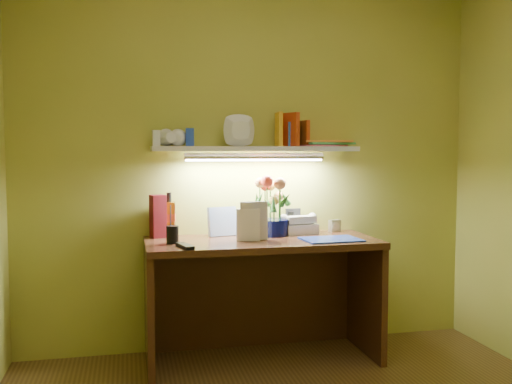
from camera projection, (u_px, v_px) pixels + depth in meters
desk at (262, 300)px, 3.48m from camera, size 1.40×0.60×0.75m
flower_bouquet at (272, 207)px, 3.61m from camera, size 0.29×0.29×0.36m
telephone at (298, 224)px, 3.69m from camera, size 0.25×0.21×0.13m
desk_clock at (335, 226)px, 3.79m from camera, size 0.09×0.06×0.08m
whisky_bottle at (169, 214)px, 3.57m from camera, size 0.08×0.08×0.28m
whisky_box at (158, 216)px, 3.52m from camera, size 0.11×0.11×0.27m
pen_cup at (172, 228)px, 3.30m from camera, size 0.09×0.09×0.17m
art_card at (222, 221)px, 3.60m from camera, size 0.19×0.08×0.18m
tv_remote at (185, 246)px, 3.15m from camera, size 0.09×0.18×0.02m
blue_folder at (331, 239)px, 3.43m from camera, size 0.35×0.27×0.01m
desk_book_a at (240, 222)px, 3.37m from camera, size 0.18×0.04×0.24m
desk_book_b at (236, 225)px, 3.38m from camera, size 0.14×0.04×0.19m
wall_shelf at (257, 143)px, 3.60m from camera, size 1.31×0.30×0.25m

